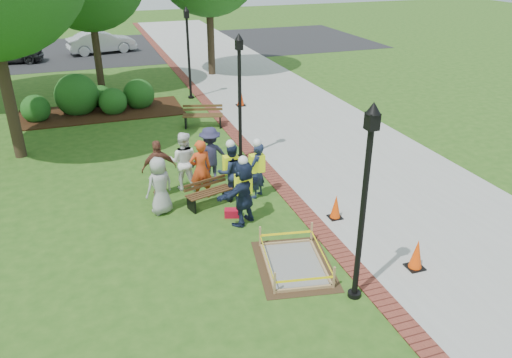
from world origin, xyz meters
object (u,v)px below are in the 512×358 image
object	(u,v)px
hivis_worker_c	(231,170)
wet_concrete_pad	(295,257)
cone_front	(417,255)
lamp_near	(365,192)
hivis_worker_a	(243,191)
bench_near	(209,198)
hivis_worker_b	(257,168)

from	to	relation	value
hivis_worker_c	wet_concrete_pad	bearing A→B (deg)	-84.10
cone_front	lamp_near	size ratio (longest dim) A/B	0.18
cone_front	lamp_near	xyz separation A→B (m)	(-1.81, -0.43, 2.11)
hivis_worker_a	hivis_worker_c	distance (m)	1.51
hivis_worker_a	hivis_worker_c	world-z (taller)	hivis_worker_a
hivis_worker_c	bench_near	bearing A→B (deg)	-161.19
cone_front	lamp_near	world-z (taller)	lamp_near
wet_concrete_pad	lamp_near	world-z (taller)	lamp_near
cone_front	hivis_worker_a	size ratio (longest dim) A/B	0.40
cone_front	hivis_worker_c	xyz separation A→B (m)	(-2.97, 4.81, 0.54)
wet_concrete_pad	cone_front	bearing A→B (deg)	-21.38
cone_front	hivis_worker_b	size ratio (longest dim) A/B	0.42
hivis_worker_a	bench_near	bearing A→B (deg)	116.29
hivis_worker_b	hivis_worker_c	distance (m)	0.76
bench_near	hivis_worker_c	world-z (taller)	hivis_worker_c
bench_near	hivis_worker_a	size ratio (longest dim) A/B	0.73
wet_concrete_pad	hivis_worker_a	distance (m)	2.45
cone_front	hivis_worker_b	world-z (taller)	hivis_worker_b
bench_near	cone_front	distance (m)	5.87
hivis_worker_a	cone_front	bearing A→B (deg)	-46.99
wet_concrete_pad	lamp_near	xyz separation A→B (m)	(0.77, -1.44, 2.25)
hivis_worker_a	hivis_worker_c	bearing A→B (deg)	86.02
wet_concrete_pad	hivis_worker_a	bearing A→B (deg)	102.25
hivis_worker_a	hivis_worker_b	world-z (taller)	hivis_worker_a
wet_concrete_pad	hivis_worker_b	distance (m)	3.70
wet_concrete_pad	bench_near	bearing A→B (deg)	107.50
lamp_near	hivis_worker_b	world-z (taller)	lamp_near
hivis_worker_c	lamp_near	bearing A→B (deg)	-77.50
lamp_near	hivis_worker_a	bearing A→B (deg)	108.75
cone_front	lamp_near	bearing A→B (deg)	-166.77
lamp_near	hivis_worker_a	size ratio (longest dim) A/B	2.20
wet_concrete_pad	cone_front	distance (m)	2.78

